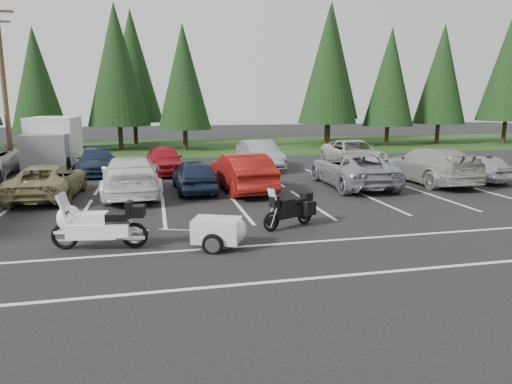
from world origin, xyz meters
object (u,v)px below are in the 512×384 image
(car_near_3, at_px, (130,176))
(cargo_trailer, at_px, (217,233))
(car_near_5, at_px, (242,172))
(box_truck, at_px, (52,144))
(utility_pole, at_px, (4,83))
(car_near_7, at_px, (429,165))
(car_near_4, at_px, (195,175))
(adventure_motorcycle, at_px, (289,207))
(car_near_8, at_px, (476,167))
(car_far_3, at_px, (260,155))
(car_near_6, at_px, (352,169))
(car_far_1, at_px, (96,161))
(car_far_4, at_px, (353,153))
(car_near_2, at_px, (48,181))
(touring_motorcycle, at_px, (99,221))
(car_far_2, at_px, (164,160))

(car_near_3, relative_size, cargo_trailer, 3.18)
(car_near_3, distance_m, car_near_5, 4.59)
(box_truck, bearing_deg, car_near_5, -42.75)
(utility_pole, distance_m, box_truck, 3.85)
(car_near_3, relative_size, car_near_7, 0.96)
(car_near_4, relative_size, adventure_motorcycle, 1.93)
(car_near_8, bearing_deg, car_far_3, -37.66)
(car_near_3, xyz_separation_m, car_near_6, (9.67, 0.04, -0.03))
(adventure_motorcycle, bearing_deg, car_near_8, 3.64)
(car_far_1, bearing_deg, utility_pole, 156.46)
(car_far_4, bearing_deg, cargo_trailer, -123.45)
(box_truck, bearing_deg, car_near_7, -24.60)
(car_near_2, distance_m, car_near_6, 12.83)
(car_near_7, xyz_separation_m, touring_motorcycle, (-14.08, -7.03, -0.08))
(car_near_3, distance_m, car_near_6, 9.67)
(car_far_1, bearing_deg, car_near_3, -76.66)
(utility_pole, height_order, car_near_3, utility_pole)
(utility_pole, relative_size, cargo_trailer, 5.13)
(car_near_2, bearing_deg, car_far_2, -127.89)
(car_near_8, bearing_deg, car_near_7, -4.69)
(car_near_6, distance_m, car_near_8, 6.45)
(car_far_1, relative_size, car_far_3, 0.96)
(car_near_2, bearing_deg, car_near_5, -178.97)
(box_truck, height_order, car_near_5, box_truck)
(utility_pole, xyz_separation_m, car_far_2, (8.06, -2.35, -3.95))
(car_far_2, xyz_separation_m, touring_motorcycle, (-1.96, -12.49, 0.01))
(car_near_7, height_order, car_far_2, car_near_7)
(car_near_8, distance_m, car_far_4, 6.98)
(car_near_2, relative_size, car_near_7, 0.85)
(car_near_4, relative_size, car_near_5, 0.83)
(utility_pole, height_order, car_near_6, utility_pole)
(car_far_1, xyz_separation_m, touring_motorcycle, (1.55, -13.27, 0.09))
(car_near_5, bearing_deg, car_far_1, -49.15)
(car_near_2, relative_size, car_far_4, 0.89)
(touring_motorcycle, bearing_deg, cargo_trailer, -2.61)
(utility_pole, distance_m, car_near_3, 11.00)
(car_near_7, relative_size, car_near_8, 1.46)
(car_near_7, height_order, car_near_8, car_near_7)
(car_far_1, height_order, cargo_trailer, car_far_1)
(car_near_2, bearing_deg, car_near_3, 179.52)
(car_near_2, distance_m, car_near_8, 19.28)
(car_near_2, distance_m, car_near_4, 5.77)
(box_truck, xyz_separation_m, car_near_8, (20.70, -8.37, -0.77))
(car_near_7, bearing_deg, car_far_2, -25.87)
(car_far_3, bearing_deg, car_far_1, 176.16)
(car_near_4, xyz_separation_m, car_far_2, (-1.14, 5.26, 0.04))
(car_near_4, height_order, car_near_6, car_near_6)
(box_truck, bearing_deg, car_near_8, -22.01)
(car_near_4, distance_m, car_near_8, 13.51)
(car_near_6, relative_size, car_near_7, 0.97)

